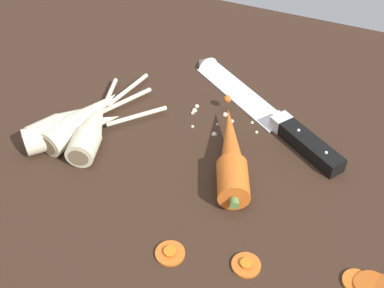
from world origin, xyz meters
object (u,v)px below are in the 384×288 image
parsnip_front (92,127)px  whole_carrot (231,154)px  carrot_slice_stray_near (170,252)px  parsnip_mid_right (73,129)px  chefs_knife (257,105)px  parsnip_back (73,121)px  carrot_slice_stray_mid (246,264)px  parsnip_mid_left (84,119)px

parsnip_front → whole_carrot: bearing=7.9°
parsnip_front → carrot_slice_stray_near: 24.06cm
whole_carrot → carrot_slice_stray_near: bearing=-94.1°
parsnip_mid_right → chefs_knife: bearing=39.1°
parsnip_front → parsnip_back: bearing=177.5°
chefs_knife → carrot_slice_stray_mid: 29.69cm
parsnip_mid_left → carrot_slice_stray_near: size_ratio=6.41×
parsnip_front → carrot_slice_stray_mid: 30.65cm
whole_carrot → carrot_slice_stray_mid: bearing=-63.1°
carrot_slice_stray_mid → carrot_slice_stray_near: bearing=-166.4°
parsnip_back → parsnip_mid_right: bearing=-54.3°
chefs_knife → parsnip_mid_left: parsnip_mid_left is taller
parsnip_mid_left → parsnip_mid_right: 2.76cm
whole_carrot → carrot_slice_stray_near: (-1.21, -16.90, -1.74)cm
parsnip_mid_right → parsnip_back: size_ratio=0.90×
parsnip_front → parsnip_mid_left: size_ratio=0.88×
carrot_slice_stray_mid → parsnip_front: bearing=157.0°
parsnip_back → carrot_slice_stray_mid: (31.66, -12.09, -1.62)cm
carrot_slice_stray_near → carrot_slice_stray_mid: 8.95cm
chefs_knife → parsnip_back: size_ratio=1.55×
chefs_knife → carrot_slice_stray_mid: (8.14, -28.55, -0.29)cm
chefs_knife → parsnip_mid_right: size_ratio=1.71×
chefs_knife → parsnip_mid_left: bearing=-145.4°
whole_carrot → parsnip_back: 24.32cm
whole_carrot → parsnip_front: whole_carrot is taller
parsnip_front → carrot_slice_stray_mid: parsnip_front is taller
carrot_slice_stray_near → carrot_slice_stray_mid: (8.70, 2.10, -0.00)cm
parsnip_mid_right → carrot_slice_stray_near: bearing=-29.9°
parsnip_back → carrot_slice_stray_near: 27.04cm
parsnip_front → carrot_slice_stray_mid: size_ratio=5.83×
chefs_knife → whole_carrot: bearing=-87.3°
parsnip_mid_right → carrot_slice_stray_near: size_ratio=5.07×
parsnip_mid_right → carrot_slice_stray_near: (21.76, -12.52, -1.62)cm
parsnip_mid_right → carrot_slice_stray_mid: size_ratio=5.27×
chefs_knife → parsnip_back: parsnip_back is taller
whole_carrot → parsnip_mid_right: size_ratio=1.17×
parsnip_mid_right → parsnip_back: (-1.20, 1.67, 0.00)cm
parsnip_mid_right → parsnip_back: same height
carrot_slice_stray_near → parsnip_front: bearing=144.2°
parsnip_mid_left → parsnip_front: bearing=-29.4°
whole_carrot → parsnip_mid_right: (-22.96, -4.38, -0.12)cm
chefs_knife → parsnip_mid_left: 27.07cm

